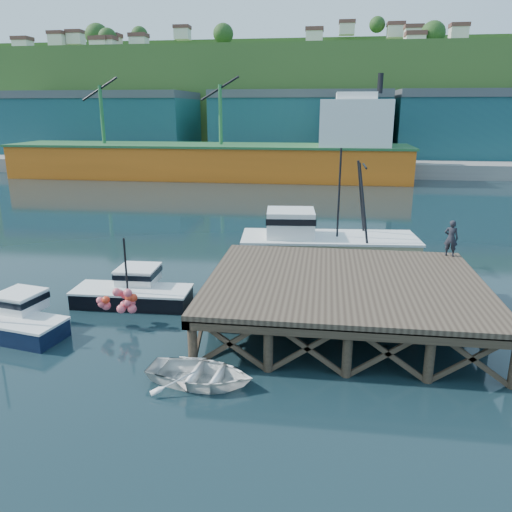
% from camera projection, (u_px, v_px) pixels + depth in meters
% --- Properties ---
extents(ground, '(300.00, 300.00, 0.00)m').
position_uv_depth(ground, '(223.00, 317.00, 23.31)').
color(ground, black).
rests_on(ground, ground).
extents(wharf, '(12.00, 10.00, 2.62)m').
position_uv_depth(wharf, '(345.00, 284.00, 21.86)').
color(wharf, brown).
rests_on(wharf, ground).
extents(far_quay, '(160.00, 40.00, 2.00)m').
position_uv_depth(far_quay, '(301.00, 157.00, 89.53)').
color(far_quay, gray).
rests_on(far_quay, ground).
extents(warehouse_left, '(32.00, 16.00, 9.00)m').
position_uv_depth(warehouse_left, '(101.00, 126.00, 87.84)').
color(warehouse_left, '#195452').
rests_on(warehouse_left, far_quay).
extents(warehouse_mid, '(28.00, 16.00, 9.00)m').
position_uv_depth(warehouse_mid, '(300.00, 127.00, 83.23)').
color(warehouse_mid, '#195452').
rests_on(warehouse_mid, far_quay).
extents(warehouse_right, '(30.00, 16.00, 9.00)m').
position_uv_depth(warehouse_right, '(489.00, 128.00, 79.28)').
color(warehouse_right, '#195452').
rests_on(warehouse_right, far_quay).
extents(cargo_ship, '(55.50, 10.00, 13.75)m').
position_uv_depth(cargo_ship, '(232.00, 154.00, 69.09)').
color(cargo_ship, orange).
rests_on(cargo_ship, ground).
extents(hillside, '(220.00, 50.00, 22.00)m').
position_uv_depth(hillside, '(309.00, 102.00, 115.21)').
color(hillside, '#2D511E').
rests_on(hillside, ground).
extents(boat_navy, '(5.46, 3.34, 3.25)m').
position_uv_depth(boat_navy, '(10.00, 319.00, 21.39)').
color(boat_navy, black).
rests_on(boat_navy, ground).
extents(boat_black, '(5.80, 4.89, 3.55)m').
position_uv_depth(boat_black, '(134.00, 290.00, 24.79)').
color(boat_black, black).
rests_on(boat_black, ground).
extents(trawler, '(10.97, 4.71, 7.15)m').
position_uv_depth(trawler, '(325.00, 242.00, 30.72)').
color(trawler, '#CFBC86').
rests_on(trawler, ground).
extents(dinghy, '(4.11, 3.16, 0.79)m').
position_uv_depth(dinghy, '(200.00, 374.00, 17.50)').
color(dinghy, white).
rests_on(dinghy, ground).
extents(dockworker, '(0.79, 0.65, 1.85)m').
position_uv_depth(dockworker, '(451.00, 238.00, 25.19)').
color(dockworker, black).
rests_on(dockworker, wharf).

